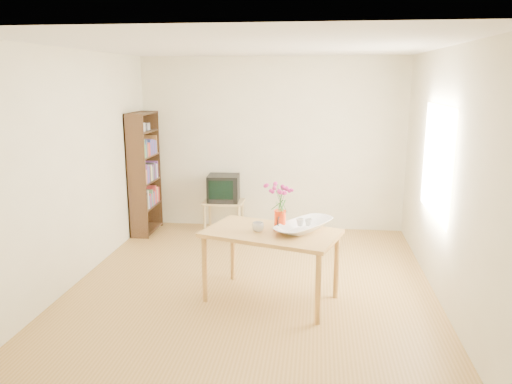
# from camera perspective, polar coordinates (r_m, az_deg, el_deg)

# --- Properties ---
(room) EXTENTS (4.50, 4.50, 4.50)m
(room) POSITION_cam_1_polar(r_m,az_deg,el_deg) (5.39, -0.08, 2.42)
(room) COLOR olive
(room) RESTS_ON ground
(table) EXTENTS (1.51, 1.13, 0.75)m
(table) POSITION_cam_1_polar(r_m,az_deg,el_deg) (5.15, 1.76, -5.43)
(table) COLOR #AD7B3B
(table) RESTS_ON ground
(tv_stand) EXTENTS (0.60, 0.45, 0.46)m
(tv_stand) POSITION_cam_1_polar(r_m,az_deg,el_deg) (7.60, -3.70, -1.56)
(tv_stand) COLOR tan
(tv_stand) RESTS_ON ground
(bookshelf) EXTENTS (0.28, 0.70, 1.80)m
(bookshelf) POSITION_cam_1_polar(r_m,az_deg,el_deg) (7.59, -12.61, 1.64)
(bookshelf) COLOR black
(bookshelf) RESTS_ON ground
(pitcher) EXTENTS (0.14, 0.22, 0.21)m
(pitcher) POSITION_cam_1_polar(r_m,az_deg,el_deg) (5.15, 2.76, -3.31)
(pitcher) COLOR red
(pitcher) RESTS_ON table
(flowers) EXTENTS (0.24, 0.24, 0.34)m
(flowers) POSITION_cam_1_polar(r_m,az_deg,el_deg) (5.08, 2.79, -0.36)
(flowers) COLOR #D23190
(flowers) RESTS_ON pitcher
(mug) EXTENTS (0.12, 0.12, 0.09)m
(mug) POSITION_cam_1_polar(r_m,az_deg,el_deg) (5.11, 0.23, -4.02)
(mug) COLOR white
(mug) RESTS_ON table
(bowl) EXTENTS (0.72, 0.72, 0.49)m
(bowl) POSITION_cam_1_polar(r_m,az_deg,el_deg) (5.12, 5.54, -1.74)
(bowl) COLOR white
(bowl) RESTS_ON table
(teacup_a) EXTENTS (0.09, 0.09, 0.06)m
(teacup_a) POSITION_cam_1_polar(r_m,az_deg,el_deg) (5.14, 5.09, -2.26)
(teacup_a) COLOR white
(teacup_a) RESTS_ON bowl
(teacup_b) EXTENTS (0.08, 0.08, 0.06)m
(teacup_b) POSITION_cam_1_polar(r_m,az_deg,el_deg) (5.15, 6.04, -2.25)
(teacup_b) COLOR white
(teacup_b) RESTS_ON bowl
(television) EXTENTS (0.49, 0.46, 0.40)m
(television) POSITION_cam_1_polar(r_m,az_deg,el_deg) (7.55, -3.71, 0.50)
(television) COLOR black
(television) RESTS_ON tv_stand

